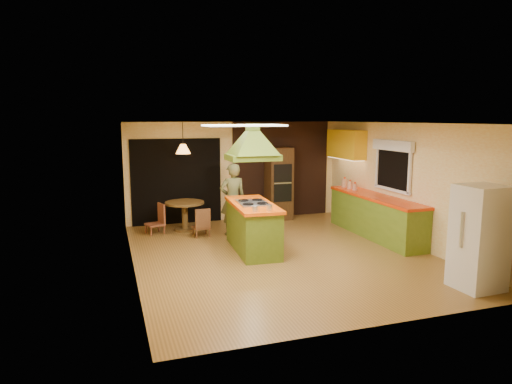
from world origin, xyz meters
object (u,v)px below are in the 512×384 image
object	(u,v)px
man	(233,199)
dining_table	(185,210)
canister_large	(345,183)
refrigerator	(480,238)
kitchen_island	(253,226)
wall_oven	(279,183)

from	to	relation	value
man	dining_table	size ratio (longest dim) A/B	1.79
man	canister_large	world-z (taller)	man
canister_large	man	bearing A→B (deg)	-176.66
refrigerator	canister_large	bearing A→B (deg)	85.22
kitchen_island	dining_table	world-z (taller)	kitchen_island
man	dining_table	xyz separation A→B (m)	(-0.96, 0.73, -0.33)
kitchen_island	wall_oven	world-z (taller)	wall_oven
dining_table	canister_large	xyz separation A→B (m)	(3.85, -0.56, 0.55)
wall_oven	canister_large	distance (m)	1.69
man	refrigerator	size ratio (longest dim) A/B	1.00
kitchen_island	wall_oven	xyz separation A→B (m)	(1.51, 2.51, 0.45)
kitchen_island	canister_large	size ratio (longest dim) A/B	9.44
kitchen_island	refrigerator	xyz separation A→B (m)	(2.65, -3.03, 0.32)
refrigerator	canister_large	xyz separation A→B (m)	(0.19, 4.50, 0.22)
wall_oven	dining_table	xyz separation A→B (m)	(-2.52, -0.48, -0.45)
kitchen_island	man	bearing A→B (deg)	95.96
man	refrigerator	world-z (taller)	man
kitchen_island	canister_large	bearing A→B (deg)	31.17
kitchen_island	man	distance (m)	1.34
wall_oven	man	bearing A→B (deg)	-142.44
refrigerator	canister_large	world-z (taller)	refrigerator
man	wall_oven	distance (m)	1.98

